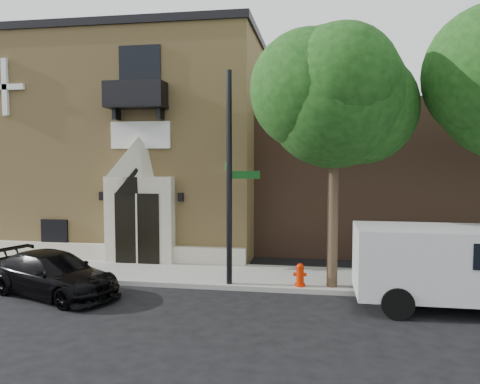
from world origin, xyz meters
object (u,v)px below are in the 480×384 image
(street_sign, at_px, (230,178))
(pedestrian_near, at_px, (405,254))
(black_sedan, at_px, (53,274))
(cargo_van, at_px, (468,265))
(dumpster, at_px, (446,270))
(fire_hydrant, at_px, (300,275))

(street_sign, height_order, pedestrian_near, street_sign)
(black_sedan, relative_size, cargo_van, 0.81)
(cargo_van, distance_m, dumpster, 1.28)
(black_sedan, xyz_separation_m, street_sign, (4.97, 1.60, 2.80))
(street_sign, height_order, fire_hydrant, street_sign)
(black_sedan, distance_m, fire_hydrant, 7.32)
(black_sedan, height_order, dumpster, dumpster)
(street_sign, relative_size, pedestrian_near, 3.62)
(fire_hydrant, bearing_deg, cargo_van, -14.63)
(black_sedan, distance_m, pedestrian_near, 10.71)
(fire_hydrant, xyz_separation_m, dumpster, (4.19, 0.04, 0.29))
(street_sign, bearing_deg, fire_hydrant, -15.87)
(cargo_van, height_order, street_sign, street_sign)
(cargo_van, height_order, fire_hydrant, cargo_van)
(fire_hydrant, bearing_deg, pedestrian_near, 17.62)
(cargo_van, relative_size, dumpster, 2.76)
(black_sedan, xyz_separation_m, pedestrian_near, (10.36, 2.69, 0.41))
(fire_hydrant, relative_size, dumpster, 0.36)
(dumpster, bearing_deg, street_sign, 178.64)
(cargo_van, bearing_deg, dumpster, 100.60)
(cargo_van, relative_size, fire_hydrant, 7.67)
(street_sign, xyz_separation_m, pedestrian_near, (5.39, 1.09, -2.38))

